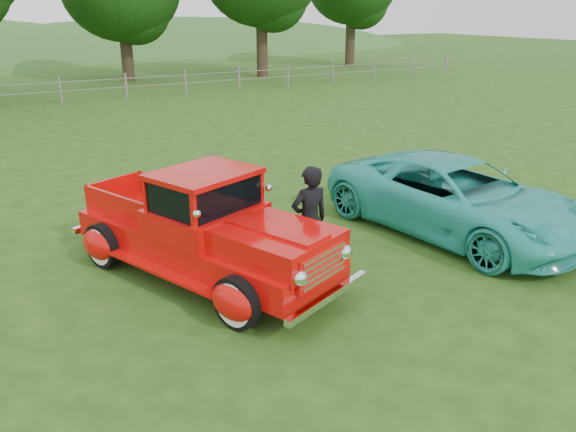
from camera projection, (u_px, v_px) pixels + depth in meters
ground at (331, 319)px, 7.91m from camera, size 140.00×140.00×0.00m
fence_line at (60, 90)px, 25.56m from camera, size 48.00×0.12×1.20m
red_pickup at (204, 230)px, 8.93m from camera, size 3.48×5.28×1.78m
teal_sedan at (456, 197)px, 10.72m from camera, size 3.10×5.45×1.44m
man at (309, 220)px, 9.02m from camera, size 0.67×0.45×1.81m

